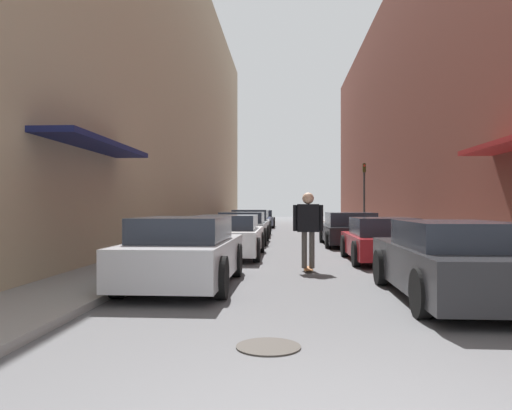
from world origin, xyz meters
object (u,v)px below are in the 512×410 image
parked_car_left_3 (250,224)px  parked_car_left_5 (260,219)px  parked_car_left_0 (185,252)px  parked_car_left_4 (254,221)px  parked_car_right_1 (382,240)px  traffic_light (364,190)px  parked_car_right_0 (450,261)px  skateboarder (308,223)px  parked_car_left_2 (243,228)px  manhole_cover (268,347)px  parked_car_left_1 (228,236)px  parked_car_right_2 (349,230)px

parked_car_left_3 → parked_car_left_5: 10.39m
parked_car_left_0 → parked_car_left_5: bearing=89.7°
parked_car_left_0 → parked_car_left_4: size_ratio=1.02×
parked_car_left_3 → parked_car_right_1: size_ratio=1.02×
parked_car_left_3 → traffic_light: 6.10m
parked_car_right_0 → skateboarder: (-2.13, 3.45, 0.50)m
parked_car_left_0 → parked_car_right_0: parked_car_left_0 is taller
parked_car_left_2 → parked_car_left_5: 15.33m
parked_car_right_0 → skateboarder: bearing=121.7°
skateboarder → manhole_cover: skateboarder is taller
parked_car_left_0 → parked_car_left_4: (0.02, 21.18, -0.04)m
parked_car_left_1 → parked_car_right_2: 6.21m
parked_car_left_4 → parked_car_left_5: size_ratio=0.98×
parked_car_left_3 → traffic_light: traffic_light is taller
parked_car_left_4 → parked_car_left_0: bearing=-90.1°
skateboarder → traffic_light: traffic_light is taller
parked_car_left_0 → parked_car_right_1: parked_car_left_0 is taller
parked_car_right_1 → parked_car_left_1: bearing=166.3°
parked_car_left_2 → parked_car_right_1: 7.72m
parked_car_left_1 → traffic_light: traffic_light is taller
parked_car_left_1 → parked_car_right_2: bearing=47.5°
parked_car_left_0 → parked_car_right_0: size_ratio=0.92×
parked_car_left_0 → manhole_cover: size_ratio=6.07×
parked_car_left_0 → parked_car_right_1: (4.54, 4.45, -0.06)m
parked_car_left_1 → parked_car_right_2: size_ratio=0.94×
parked_car_left_2 → traffic_light: 8.25m
parked_car_right_2 → parked_car_left_4: bearing=111.5°
parked_car_right_0 → parked_car_right_2: 11.19m
parked_car_left_0 → traffic_light: size_ratio=1.19×
parked_car_left_2 → parked_car_left_3: bearing=90.5°
parked_car_right_1 → parked_car_right_0: bearing=-89.7°
parked_car_left_1 → parked_car_right_2: (4.19, 4.58, -0.00)m
parked_car_left_0 → traffic_light: bearing=70.1°
parked_car_left_1 → traffic_light: bearing=62.2°
parked_car_right_2 → traffic_light: bearing=76.1°
parked_car_left_1 → skateboarder: 3.91m
parked_car_right_2 → skateboarder: size_ratio=2.57×
parked_car_left_3 → parked_car_right_2: parked_car_left_3 is taller
traffic_light → parked_car_left_4: bearing=141.6°
parked_car_left_0 → parked_car_left_3: bearing=89.5°
parked_car_left_3 → parked_car_right_1: 12.14m
parked_car_left_2 → parked_car_left_4: size_ratio=0.99×
parked_car_right_1 → skateboarder: bearing=-135.1°
parked_car_left_0 → parked_car_left_3: size_ratio=1.05×
parked_car_left_5 → traffic_light: bearing=-59.0°
parked_car_left_4 → skateboarder: (2.41, -18.82, 0.53)m
parked_car_left_1 → parked_car_left_5: bearing=90.1°
parked_car_left_4 → parked_car_left_2: bearing=-89.1°
parked_car_left_1 → parked_car_right_1: 4.47m
traffic_light → parked_car_left_2: bearing=-135.6°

